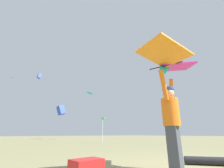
{
  "coord_description": "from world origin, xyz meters",
  "views": [
    {
      "loc": [
        -3.31,
        -1.55,
        0.67
      ],
      "look_at": [
        -0.36,
        2.13,
        2.19
      ],
      "focal_mm": 24.96,
      "sensor_mm": 36.0,
      "label": 1
    }
  ],
  "objects_px": {
    "kite_flyer_person": "(171,120)",
    "distant_kite_blue_low_right": "(61,110)",
    "marker_flag": "(104,120)",
    "distant_kite_blue_mid_right": "(39,76)",
    "distant_kite_teal_mid_left": "(90,93)",
    "spare_kite_bag": "(211,161)",
    "held_stunt_kite": "(169,63)",
    "distant_kite_green_low_left": "(12,77)"
  },
  "relations": [
    {
      "from": "kite_flyer_person",
      "to": "distant_kite_blue_low_right",
      "type": "bearing_deg",
      "value": 74.96
    },
    {
      "from": "marker_flag",
      "to": "distant_kite_blue_low_right",
      "type": "bearing_deg",
      "value": 83.74
    },
    {
      "from": "distant_kite_blue_mid_right",
      "to": "distant_kite_teal_mid_left",
      "type": "height_order",
      "value": "distant_kite_blue_mid_right"
    },
    {
      "from": "distant_kite_blue_low_right",
      "to": "marker_flag",
      "type": "distance_m",
      "value": 13.11
    },
    {
      "from": "distant_kite_teal_mid_left",
      "to": "spare_kite_bag",
      "type": "xyz_separation_m",
      "value": [
        -6.62,
        -16.71,
        -6.05
      ]
    },
    {
      "from": "spare_kite_bag",
      "to": "marker_flag",
      "type": "distance_m",
      "value": 9.01
    },
    {
      "from": "distant_kite_blue_low_right",
      "to": "distant_kite_teal_mid_left",
      "type": "xyz_separation_m",
      "value": [
        2.17,
        -4.44,
        2.1
      ]
    },
    {
      "from": "held_stunt_kite",
      "to": "distant_kite_teal_mid_left",
      "type": "bearing_deg",
      "value": 64.92
    },
    {
      "from": "kite_flyer_person",
      "to": "distant_kite_teal_mid_left",
      "type": "distance_m",
      "value": 19.03
    },
    {
      "from": "distant_kite_blue_low_right",
      "to": "spare_kite_bag",
      "type": "height_order",
      "value": "distant_kite_blue_low_right"
    },
    {
      "from": "distant_kite_green_low_left",
      "to": "distant_kite_blue_mid_right",
      "type": "relative_size",
      "value": 0.65
    },
    {
      "from": "distant_kite_blue_low_right",
      "to": "spare_kite_bag",
      "type": "xyz_separation_m",
      "value": [
        -4.45,
        -21.15,
        -3.95
      ]
    },
    {
      "from": "held_stunt_kite",
      "to": "distant_kite_teal_mid_left",
      "type": "relative_size",
      "value": 2.05
    },
    {
      "from": "held_stunt_kite",
      "to": "distant_kite_blue_low_right",
      "type": "height_order",
      "value": "distant_kite_blue_low_right"
    },
    {
      "from": "kite_flyer_person",
      "to": "spare_kite_bag",
      "type": "bearing_deg",
      "value": -7.15
    },
    {
      "from": "distant_kite_green_low_left",
      "to": "marker_flag",
      "type": "bearing_deg",
      "value": -79.64
    },
    {
      "from": "distant_kite_teal_mid_left",
      "to": "kite_flyer_person",
      "type": "bearing_deg",
      "value": -115.25
    },
    {
      "from": "kite_flyer_person",
      "to": "distant_kite_green_low_left",
      "type": "height_order",
      "value": "distant_kite_green_low_left"
    },
    {
      "from": "distant_kite_green_low_left",
      "to": "spare_kite_bag",
      "type": "xyz_separation_m",
      "value": [
        1.52,
        -33.28,
        -11.25
      ]
    },
    {
      "from": "distant_kite_blue_mid_right",
      "to": "marker_flag",
      "type": "xyz_separation_m",
      "value": [
        1.96,
        -14.22,
        -7.38
      ]
    },
    {
      "from": "distant_kite_teal_mid_left",
      "to": "spare_kite_bag",
      "type": "relative_size",
      "value": 0.84
    },
    {
      "from": "held_stunt_kite",
      "to": "distant_kite_green_low_left",
      "type": "height_order",
      "value": "distant_kite_green_low_left"
    },
    {
      "from": "kite_flyer_person",
      "to": "distant_kite_blue_low_right",
      "type": "distance_m",
      "value": 21.96
    },
    {
      "from": "distant_kite_blue_mid_right",
      "to": "held_stunt_kite",
      "type": "bearing_deg",
      "value": -95.71
    },
    {
      "from": "distant_kite_blue_mid_right",
      "to": "distant_kite_teal_mid_left",
      "type": "xyz_separation_m",
      "value": [
        5.54,
        -5.85,
        -2.93
      ]
    },
    {
      "from": "kite_flyer_person",
      "to": "distant_kite_blue_mid_right",
      "type": "xyz_separation_m",
      "value": [
        2.27,
        22.4,
        8.14
      ]
    },
    {
      "from": "distant_kite_blue_mid_right",
      "to": "marker_flag",
      "type": "distance_m",
      "value": 16.14
    },
    {
      "from": "distant_kite_blue_low_right",
      "to": "marker_flag",
      "type": "relative_size",
      "value": 0.83
    },
    {
      "from": "kite_flyer_person",
      "to": "held_stunt_kite",
      "type": "xyz_separation_m",
      "value": [
        0.02,
        -0.08,
        1.25
      ]
    },
    {
      "from": "distant_kite_blue_low_right",
      "to": "spare_kite_bag",
      "type": "relative_size",
      "value": 1.46
    },
    {
      "from": "distant_kite_blue_low_right",
      "to": "spare_kite_bag",
      "type": "distance_m",
      "value": 21.97
    },
    {
      "from": "distant_kite_blue_low_right",
      "to": "distant_kite_teal_mid_left",
      "type": "relative_size",
      "value": 1.75
    },
    {
      "from": "marker_flag",
      "to": "kite_flyer_person",
      "type": "bearing_deg",
      "value": -117.37
    },
    {
      "from": "marker_flag",
      "to": "spare_kite_bag",
      "type": "bearing_deg",
      "value": -110.05
    },
    {
      "from": "held_stunt_kite",
      "to": "kite_flyer_person",
      "type": "bearing_deg",
      "value": 105.6
    },
    {
      "from": "kite_flyer_person",
      "to": "distant_kite_blue_low_right",
      "type": "height_order",
      "value": "distant_kite_blue_low_right"
    },
    {
      "from": "distant_kite_green_low_left",
      "to": "distant_kite_blue_low_right",
      "type": "relative_size",
      "value": 0.35
    },
    {
      "from": "kite_flyer_person",
      "to": "held_stunt_kite",
      "type": "height_order",
      "value": "held_stunt_kite"
    },
    {
      "from": "distant_kite_green_low_left",
      "to": "spare_kite_bag",
      "type": "height_order",
      "value": "distant_kite_green_low_left"
    },
    {
      "from": "held_stunt_kite",
      "to": "distant_kite_green_low_left",
      "type": "distance_m",
      "value": 34.46
    },
    {
      "from": "held_stunt_kite",
      "to": "distant_kite_blue_low_right",
      "type": "xyz_separation_m",
      "value": [
        5.62,
        21.08,
        1.86
      ]
    },
    {
      "from": "distant_kite_teal_mid_left",
      "to": "distant_kite_green_low_left",
      "type": "bearing_deg",
      "value": 116.15
    }
  ]
}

